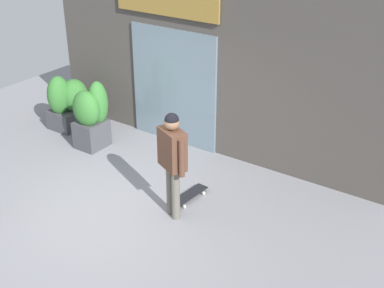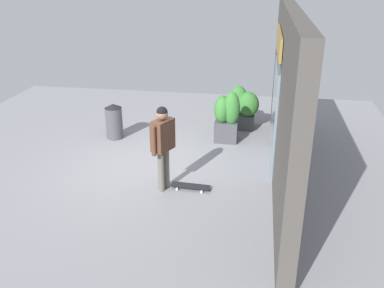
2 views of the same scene
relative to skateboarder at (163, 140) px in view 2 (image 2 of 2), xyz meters
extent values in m
plane|color=gray|center=(-0.87, -0.51, -1.07)|extent=(12.00, 12.00, 0.00)
cube|color=#4C4742|center=(-0.87, 2.28, 0.66)|extent=(7.11, 0.25, 3.46)
cube|color=slate|center=(-1.56, 2.13, 0.06)|extent=(1.92, 0.06, 2.26)
cube|color=olive|center=(-1.68, 2.11, 1.64)|extent=(2.25, 0.05, 0.44)
cylinder|color=#666056|center=(-0.07, 0.03, -0.64)|extent=(0.13, 0.13, 0.86)
cylinder|color=#666056|center=(0.07, -0.03, -0.64)|extent=(0.13, 0.13, 0.86)
cube|color=brown|center=(0.00, 0.00, 0.10)|extent=(0.53, 0.43, 0.61)
cylinder|color=brown|center=(-0.25, 0.11, 0.06)|extent=(0.09, 0.09, 0.58)
cylinder|color=brown|center=(0.25, -0.11, 0.06)|extent=(0.09, 0.09, 0.58)
sphere|color=#997051|center=(0.00, 0.00, 0.52)|extent=(0.22, 0.22, 0.22)
sphere|color=black|center=(0.00, 0.00, 0.56)|extent=(0.21, 0.21, 0.21)
cube|color=black|center=(-0.08, 0.52, -1.00)|extent=(0.26, 0.80, 0.02)
cylinder|color=silver|center=(-0.17, 0.78, -1.04)|extent=(0.03, 0.06, 0.05)
cylinder|color=silver|center=(0.06, 0.77, -1.04)|extent=(0.03, 0.06, 0.05)
cylinder|color=silver|center=(-0.21, 0.28, -1.04)|extent=(0.03, 0.06, 0.05)
cylinder|color=silver|center=(0.02, 0.27, -1.04)|extent=(0.03, 0.06, 0.05)
cube|color=#47474C|center=(-2.72, 1.01, -0.80)|extent=(0.50, 0.57, 0.54)
ellipsoid|color=#387A33|center=(-2.70, 0.90, -0.23)|extent=(0.58, 0.41, 0.71)
ellipsoid|color=#387A33|center=(-2.61, 1.14, -0.17)|extent=(0.36, 0.40, 0.85)
cube|color=#47474C|center=(-3.77, 1.36, -0.87)|extent=(0.62, 0.65, 0.40)
ellipsoid|color=#387A33|center=(-3.66, 1.51, -0.38)|extent=(0.56, 0.59, 0.69)
ellipsoid|color=#387A33|center=(-3.81, 1.23, -0.32)|extent=(0.44, 0.50, 0.82)
cylinder|color=#4C4C51|center=(-2.45, -1.86, -0.66)|extent=(0.43, 0.43, 0.81)
cone|color=black|center=(-2.45, -1.86, -0.20)|extent=(0.44, 0.44, 0.11)
camera|label=1|loc=(4.11, -5.43, 3.61)|focal=49.06mm
camera|label=2|loc=(7.28, 1.75, 3.10)|focal=39.41mm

